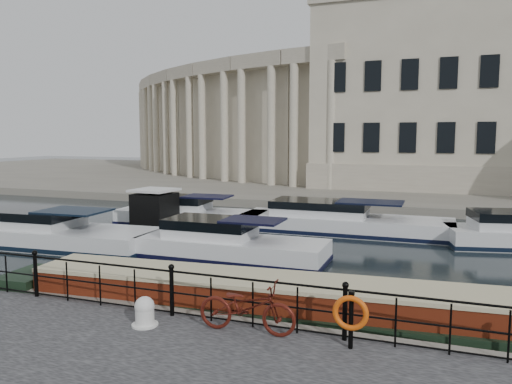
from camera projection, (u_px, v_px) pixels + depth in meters
ground_plane at (214, 307)px, 13.72m from camera, size 160.00×160.00×0.00m
far_bank at (379, 180)px, 50.02m from camera, size 120.00×42.00×0.55m
railing at (172, 288)px, 11.48m from camera, size 24.14×0.14×1.22m
civic_building at (365, 110)px, 45.60m from camera, size 53.55×31.84×16.85m
bicycle at (247, 307)px, 10.50m from camera, size 2.16×0.83×1.12m
mooring_bollard at (145, 312)px, 10.91m from camera, size 0.58×0.58×0.65m
life_ring_post at (351, 314)px, 9.63m from camera, size 0.70×0.19×1.15m
narrowboat at (259, 310)px, 12.48m from camera, size 15.11×3.12×1.55m
harbour_hut at (155, 212)px, 24.45m from camera, size 2.74×2.33×2.16m
cabin_cruisers at (247, 231)px, 22.62m from camera, size 27.01×10.46×1.99m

